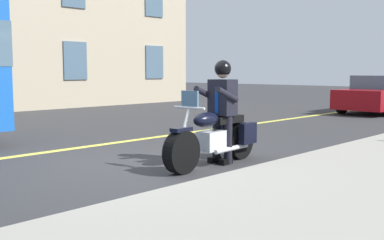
{
  "coord_description": "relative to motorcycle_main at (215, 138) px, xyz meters",
  "views": [
    {
      "loc": [
        4.74,
        6.0,
        1.56
      ],
      "look_at": [
        -0.58,
        0.79,
        0.75
      ],
      "focal_mm": 42.23,
      "sensor_mm": 36.0,
      "label": 1
    }
  ],
  "objects": [
    {
      "name": "motorcycle_main",
      "position": [
        0.0,
        0.0,
        0.0
      ],
      "size": [
        2.22,
        0.7,
        1.26
      ],
      "color": "black",
      "rests_on": "ground_plane"
    },
    {
      "name": "ground_plane",
      "position": [
        0.82,
        -1.09,
        -0.45
      ],
      "size": [
        80.0,
        80.0,
        0.0
      ],
      "primitive_type": "plane",
      "color": "#333335"
    },
    {
      "name": "car_dark",
      "position": [
        -11.72,
        -1.93,
        0.24
      ],
      "size": [
        4.6,
        1.92,
        1.4
      ],
      "color": "maroon",
      "rests_on": "ground_plane"
    },
    {
      "name": "rider_main",
      "position": [
        -0.19,
        -0.02,
        0.58
      ],
      "size": [
        0.65,
        0.58,
        1.74
      ],
      "color": "black",
      "rests_on": "ground_plane"
    },
    {
      "name": "lane_center_stripe",
      "position": [
        0.82,
        -3.09,
        -0.45
      ],
      "size": [
        60.0,
        0.16,
        0.01
      ],
      "primitive_type": "cube",
      "color": "#E5DB4C",
      "rests_on": "ground_plane"
    }
  ]
}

